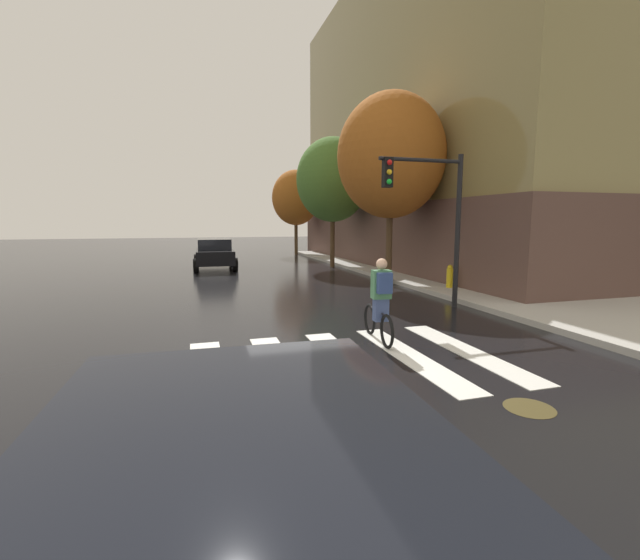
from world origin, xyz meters
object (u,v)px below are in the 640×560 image
object	(u,v)px
sedan_mid	(215,253)
street_tree_near	(391,156)
cyclist	(380,301)
traffic_light_near	(432,204)
street_tree_mid	(333,180)
street_tree_far	(296,198)
manhole_cover	(529,408)
fire_hydrant	(450,276)

from	to	relation	value
sedan_mid	street_tree_near	world-z (taller)	street_tree_near
street_tree_near	cyclist	bearing A→B (deg)	-116.70
sedan_mid	traffic_light_near	xyz separation A→B (m)	(5.21, -12.02, 2.07)
traffic_light_near	street_tree_near	xyz separation A→B (m)	(0.95, 4.57, 1.94)
traffic_light_near	street_tree_mid	world-z (taller)	street_tree_mid
sedan_mid	street_tree_far	bearing A→B (deg)	51.89
manhole_cover	fire_hydrant	size ratio (longest dim) A/B	0.82
sedan_mid	cyclist	bearing A→B (deg)	-80.30
cyclist	street_tree_far	world-z (taller)	street_tree_far
sedan_mid	traffic_light_near	size ratio (longest dim) A/B	1.06
cyclist	street_tree_near	size ratio (longest dim) A/B	0.24
street_tree_far	street_tree_near	bearing A→B (deg)	-89.82
street_tree_near	street_tree_mid	size ratio (longest dim) A/B	1.06
sedan_mid	street_tree_far	xyz separation A→B (m)	(6.11, 7.79, 3.29)
sedan_mid	traffic_light_near	world-z (taller)	traffic_light_near
street_tree_mid	sedan_mid	bearing A→B (deg)	172.34
traffic_light_near	cyclist	bearing A→B (deg)	-135.12
traffic_light_near	street_tree_near	size ratio (longest dim) A/B	0.59
manhole_cover	traffic_light_near	size ratio (longest dim) A/B	0.15
manhole_cover	sedan_mid	size ratio (longest dim) A/B	0.14
sedan_mid	street_tree_mid	bearing A→B (deg)	-7.66
cyclist	traffic_light_near	world-z (taller)	traffic_light_near
cyclist	fire_hydrant	xyz separation A→B (m)	(4.88, 5.00, -0.31)
manhole_cover	street_tree_mid	xyz separation A→B (m)	(2.94, 17.22, 4.53)
sedan_mid	street_tree_mid	size ratio (longest dim) A/B	0.66
cyclist	manhole_cover	bearing A→B (deg)	-79.68
fire_hydrant	street_tree_mid	size ratio (longest dim) A/B	0.12
traffic_light_near	street_tree_mid	bearing A→B (deg)	85.67
manhole_cover	street_tree_far	distance (m)	26.31
fire_hydrant	street_tree_far	distance (m)	17.90
sedan_mid	street_tree_near	xyz separation A→B (m)	(6.16, -7.46, 4.01)
manhole_cover	fire_hydrant	bearing A→B (deg)	62.84
sedan_mid	street_tree_mid	distance (m)	7.17
sedan_mid	manhole_cover	bearing A→B (deg)	-80.18
street_tree_near	street_tree_far	xyz separation A→B (m)	(-0.05, 15.25, -0.73)
fire_hydrant	street_tree_far	size ratio (longest dim) A/B	0.13
manhole_cover	traffic_light_near	xyz separation A→B (m)	(2.09, 6.01, 2.86)
traffic_light_near	fire_hydrant	distance (m)	3.94
cyclist	street_tree_near	bearing A→B (deg)	63.30
cyclist	fire_hydrant	world-z (taller)	cyclist
fire_hydrant	street_tree_near	world-z (taller)	street_tree_near
cyclist	street_tree_near	world-z (taller)	street_tree_near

